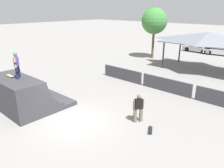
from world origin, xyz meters
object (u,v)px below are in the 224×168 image
Objects in this scene: skater_on_deck at (16,64)px; skateboard_on_deck at (10,76)px; skateboard_on_ground at (150,130)px; tree_beside_pavilion at (154,21)px; parked_car_silver at (198,48)px; bystander_walking at (138,107)px; parked_car_white at (220,51)px.

skateboard_on_deck is (-0.66, -0.21, -0.84)m from skater_on_deck.
skateboard_on_deck is at bearing -97.27° from skateboard_on_ground.
parked_car_silver is at bearing 70.94° from tree_beside_pavilion.
tree_beside_pavilion is at bearing -102.75° from parked_car_silver.
tree_beside_pavilion reaches higher than bystander_walking.
skateboard_on_ground is at bearing -57.92° from tree_beside_pavilion.
parked_car_silver and parked_car_white have the same top height.
bystander_walking reaches higher than parked_car_white.
tree_beside_pavilion is at bearing 96.30° from skateboard_on_deck.
skateboard_on_ground is 0.18× the size of parked_car_white.
parked_car_silver reaches higher than skateboard_on_ground.
skater_on_deck reaches higher than parked_car_silver.
skateboard_on_deck is at bearing -86.48° from parked_car_silver.
skateboard_on_deck is 8.01m from bystander_walking.
tree_beside_pavilion reaches higher than skater_on_deck.
parked_car_white is at bearing 53.42° from tree_beside_pavilion.
skateboard_on_ground is 23.82m from parked_car_silver.
tree_beside_pavilion is 1.45× the size of parked_car_silver.
parked_car_silver is (2.69, 7.80, -3.92)m from tree_beside_pavilion.
bystander_walking reaches higher than skateboard_on_ground.
tree_beside_pavilion reaches higher than parked_car_white.
bystander_walking is 0.39× the size of parked_car_white.
parked_car_silver is (-6.74, 22.84, 0.54)m from skateboard_on_ground.
skateboard_on_deck is at bearing -122.86° from skater_on_deck.
skater_on_deck is at bearing -83.52° from tree_beside_pavilion.
skater_on_deck reaches higher than skateboard_on_ground.
bystander_walking is (6.93, 3.82, -1.22)m from skateboard_on_deck.
skateboard_on_ground is (7.36, 3.21, -2.92)m from skater_on_deck.
parked_car_silver is at bearing 89.14° from skateboard_on_deck.
tree_beside_pavilion is at bearing -131.27° from parked_car_white.
tree_beside_pavilion is (-9.43, 15.05, 4.46)m from skateboard_on_ground.
skater_on_deck is at bearing -85.06° from parked_car_silver.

